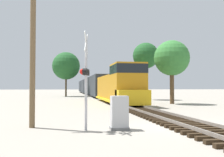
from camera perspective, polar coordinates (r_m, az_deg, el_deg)
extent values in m
plane|color=gray|center=(13.59, 16.17, -9.98)|extent=(400.00, 400.00, 0.00)
cube|color=black|center=(11.24, 22.31, -11.23)|extent=(2.60, 0.22, 0.16)
cube|color=black|center=(11.74, 20.73, -10.84)|extent=(2.60, 0.22, 0.16)
cube|color=black|center=(12.26, 19.28, -10.47)|extent=(2.60, 0.22, 0.16)
cube|color=black|center=(12.78, 17.96, -10.12)|extent=(2.60, 0.22, 0.16)
cube|color=black|center=(13.31, 16.74, -9.80)|extent=(2.60, 0.22, 0.16)
cube|color=black|center=(13.85, 15.62, -9.50)|extent=(2.60, 0.22, 0.16)
cube|color=black|center=(14.39, 14.58, -9.22)|extent=(2.60, 0.22, 0.16)
cube|color=black|center=(14.93, 13.62, -8.95)|extent=(2.60, 0.22, 0.16)
cube|color=black|center=(15.48, 12.73, -8.71)|extent=(2.60, 0.22, 0.16)
cube|color=black|center=(16.03, 11.90, -8.48)|extent=(2.60, 0.22, 0.16)
cube|color=black|center=(16.59, 11.13, -8.26)|extent=(2.60, 0.22, 0.16)
cube|color=black|center=(17.15, 10.41, -8.05)|extent=(2.60, 0.22, 0.16)
cube|color=black|center=(17.71, 9.74, -7.86)|extent=(2.60, 0.22, 0.16)
cube|color=black|center=(18.27, 9.10, -7.68)|extent=(2.60, 0.22, 0.16)
cube|color=black|center=(18.84, 8.51, -7.50)|extent=(2.60, 0.22, 0.16)
cube|color=black|center=(19.41, 7.95, -7.34)|extent=(2.60, 0.22, 0.16)
cube|color=black|center=(19.98, 7.42, -7.19)|extent=(2.60, 0.22, 0.16)
cube|color=black|center=(20.55, 6.93, -7.04)|extent=(2.60, 0.22, 0.16)
cube|color=black|center=(21.12, 6.46, -6.90)|extent=(2.60, 0.22, 0.16)
cube|color=black|center=(21.70, 6.01, -6.77)|extent=(2.60, 0.22, 0.16)
cube|color=black|center=(22.27, 5.59, -6.64)|extent=(2.60, 0.22, 0.16)
cube|color=black|center=(22.85, 5.19, -6.52)|extent=(2.60, 0.22, 0.16)
cube|color=black|center=(23.43, 4.81, -6.41)|extent=(2.60, 0.22, 0.16)
cube|color=black|center=(24.01, 4.45, -6.30)|extent=(2.60, 0.22, 0.16)
cube|color=black|center=(24.59, 4.10, -6.20)|extent=(2.60, 0.22, 0.16)
cube|color=black|center=(25.17, 3.77, -6.10)|extent=(2.60, 0.22, 0.16)
cube|color=black|center=(25.75, 3.46, -6.00)|extent=(2.60, 0.22, 0.16)
cube|color=black|center=(26.33, 3.16, -5.91)|extent=(2.60, 0.22, 0.16)
cube|color=black|center=(26.92, 2.87, -5.82)|extent=(2.60, 0.22, 0.16)
cube|color=black|center=(27.50, 2.60, -5.74)|extent=(2.60, 0.22, 0.16)
cube|color=black|center=(28.09, 2.34, -5.66)|extent=(2.60, 0.22, 0.16)
cube|color=black|center=(28.67, 2.09, -5.58)|extent=(2.60, 0.22, 0.16)
cube|color=black|center=(29.26, 1.84, -5.51)|extent=(2.60, 0.22, 0.16)
cube|color=black|center=(29.85, 1.61, -5.44)|extent=(2.60, 0.22, 0.16)
cube|color=black|center=(30.43, 1.39, -5.37)|extent=(2.60, 0.22, 0.16)
cube|color=black|center=(31.02, 1.17, -5.30)|extent=(2.60, 0.22, 0.16)
cube|color=black|center=(31.61, 0.97, -5.24)|extent=(2.60, 0.22, 0.16)
cube|color=black|center=(32.20, 0.77, -5.18)|extent=(2.60, 0.22, 0.16)
cube|color=slate|center=(13.26, 13.34, -9.18)|extent=(0.07, 160.00, 0.15)
cube|color=slate|center=(13.88, 18.86, -8.80)|extent=(0.07, 160.00, 0.15)
cube|color=#B77A14|center=(34.36, 0.08, -2.03)|extent=(2.50, 12.58, 3.07)
cube|color=#B77A14|center=(25.72, 3.43, -1.11)|extent=(2.94, 3.96, 3.93)
cube|color=black|center=(25.78, 3.43, 1.96)|extent=(2.97, 3.99, 0.87)
cube|color=gold|center=(23.82, 4.52, -4.12)|extent=(2.94, 1.80, 1.38)
cube|color=gold|center=(31.74, 0.92, -4.59)|extent=(3.00, 17.62, 0.24)
cube|color=black|center=(26.02, 3.30, -5.03)|extent=(1.58, 2.20, 1.00)
cube|color=black|center=(37.49, -0.74, -4.07)|extent=(1.58, 2.20, 1.00)
cube|color=#2D3338|center=(49.03, -2.87, -1.58)|extent=(2.80, 14.05, 3.76)
cube|color=black|center=(44.52, -2.17, -3.79)|extent=(1.58, 2.20, 0.90)
cube|color=black|center=(53.59, -3.46, -3.46)|extent=(1.58, 2.20, 0.90)
cube|color=#2D3338|center=(64.50, -4.52, -1.64)|extent=(2.80, 14.05, 3.76)
cube|color=black|center=(59.97, -4.13, -3.29)|extent=(1.58, 2.20, 0.90)
cube|color=black|center=(69.06, -4.87, -3.10)|extent=(1.58, 2.20, 0.90)
cube|color=#2D3338|center=(80.00, -5.54, -1.69)|extent=(2.80, 14.05, 3.76)
cube|color=black|center=(75.46, -5.29, -3.00)|extent=(1.58, 2.20, 0.90)
cube|color=black|center=(84.57, -5.77, -2.87)|extent=(1.58, 2.20, 0.90)
cube|color=#2D3338|center=(95.52, -6.22, -1.71)|extent=(2.80, 14.05, 3.76)
cube|color=black|center=(90.98, -6.05, -2.80)|extent=(1.58, 2.20, 0.90)
cube|color=black|center=(100.09, -6.38, -2.72)|extent=(1.58, 2.20, 0.90)
cylinder|color=#B7B7BC|center=(11.71, -5.68, -1.00)|extent=(0.12, 0.12, 4.22)
cube|color=white|center=(11.88, -5.65, 7.77)|extent=(0.23, 0.91, 0.93)
cube|color=white|center=(11.88, -5.65, 7.77)|extent=(0.23, 0.91, 0.93)
cube|color=black|center=(11.73, -5.67, 1.39)|extent=(0.25, 0.85, 0.06)
cylinder|color=black|center=(12.07, -5.42, 1.30)|extent=(0.24, 0.33, 0.30)
sphere|color=red|center=(12.09, -5.89, 1.29)|extent=(0.26, 0.26, 0.26)
cylinder|color=black|center=(11.73, -5.67, 1.39)|extent=(0.24, 0.33, 0.30)
sphere|color=red|center=(11.74, -6.15, 1.39)|extent=(0.26, 0.26, 0.26)
cylinder|color=black|center=(11.38, -5.94, 1.49)|extent=(0.24, 0.33, 0.30)
sphere|color=red|center=(11.40, -6.43, 1.49)|extent=(0.26, 0.26, 0.26)
cube|color=white|center=(11.80, -5.66, 5.14)|extent=(0.10, 0.32, 0.20)
cube|color=slate|center=(12.11, 1.59, -10.78)|extent=(0.83, 0.67, 0.12)
cube|color=#BCBCBF|center=(12.01, 1.59, -7.16)|extent=(0.75, 0.61, 1.41)
cylinder|color=brown|center=(13.21, -16.88, 5.72)|extent=(0.27, 0.27, 7.32)
cylinder|color=brown|center=(30.93, 12.92, -1.64)|extent=(0.49, 0.49, 4.07)
sphere|color=#337533|center=(31.11, 12.88, 4.37)|extent=(4.09, 4.09, 4.09)
cylinder|color=brown|center=(40.68, 7.38, -0.64)|extent=(0.38, 0.38, 5.60)
sphere|color=#1E5123|center=(40.96, 7.36, 4.96)|extent=(4.01, 4.01, 4.01)
cylinder|color=#473521|center=(55.26, -9.99, -1.45)|extent=(0.36, 0.36, 4.64)
sphere|color=#1E5123|center=(55.43, -9.96, 2.73)|extent=(5.74, 5.74, 5.74)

